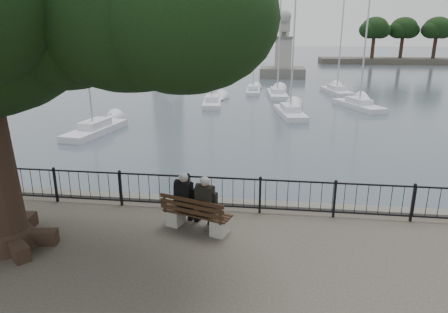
% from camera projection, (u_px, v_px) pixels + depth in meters
% --- Properties ---
extents(harbor, '(260.00, 260.00, 1.20)m').
position_uv_depth(harbor, '(226.00, 219.00, 11.86)').
color(harbor, '#55534E').
rests_on(harbor, ground).
extents(railing, '(22.06, 0.06, 1.00)m').
position_uv_depth(railing, '(224.00, 192.00, 11.08)').
color(railing, black).
rests_on(railing, ground).
extents(bench, '(1.86, 1.07, 0.94)m').
position_uv_depth(bench, '(196.00, 218.00, 10.06)').
color(bench, gray).
rests_on(bench, ground).
extents(person_left, '(0.59, 0.81, 1.49)m').
position_uv_depth(person_left, '(187.00, 201.00, 10.18)').
color(person_left, black).
rests_on(person_left, ground).
extents(person_right, '(0.59, 0.81, 1.49)m').
position_uv_depth(person_right, '(208.00, 205.00, 9.92)').
color(person_right, black).
rests_on(person_right, ground).
extents(tree, '(10.06, 7.03, 8.22)m').
position_uv_depth(tree, '(6.00, 0.00, 7.86)').
color(tree, black).
rests_on(tree, ground).
extents(lion_monument, '(6.11, 6.11, 8.98)m').
position_uv_depth(lion_monument, '(283.00, 60.00, 55.57)').
color(lion_monument, '#55534E').
rests_on(lion_monument, ground).
extents(sailboat_a, '(2.17, 5.40, 10.29)m').
position_uv_depth(sailboat_a, '(95.00, 128.00, 24.10)').
color(sailboat_a, silver).
rests_on(sailboat_a, ground).
extents(sailboat_b, '(2.10, 5.36, 10.32)m').
position_uv_depth(sailboat_b, '(212.00, 101.00, 33.76)').
color(sailboat_b, silver).
rests_on(sailboat_b, ground).
extents(sailboat_c, '(2.50, 5.61, 9.70)m').
position_uv_depth(sailboat_c, '(290.00, 112.00, 29.36)').
color(sailboat_c, silver).
rests_on(sailboat_c, ground).
extents(sailboat_d, '(3.61, 5.88, 9.64)m').
position_uv_depth(sailboat_d, '(358.00, 105.00, 32.32)').
color(sailboat_d, silver).
rests_on(sailboat_d, ground).
extents(sailboat_e, '(1.47, 4.96, 11.57)m').
position_uv_depth(sailboat_e, '(173.00, 87.00, 42.47)').
color(sailboat_e, silver).
rests_on(sailboat_e, ground).
extents(sailboat_f, '(1.49, 4.77, 10.02)m').
position_uv_depth(sailboat_f, '(253.00, 90.00, 40.70)').
color(sailboat_f, silver).
rests_on(sailboat_f, ground).
extents(sailboat_g, '(2.80, 5.97, 9.99)m').
position_uv_depth(sailboat_g, '(336.00, 91.00, 40.36)').
color(sailboat_g, silver).
rests_on(sailboat_g, ground).
extents(sailboat_h, '(2.72, 4.87, 11.03)m').
position_uv_depth(sailboat_h, '(208.00, 81.00, 48.25)').
color(sailboat_h, silver).
rests_on(sailboat_h, ground).
extents(sailboat_i, '(2.14, 5.93, 13.40)m').
position_uv_depth(sailboat_i, '(277.00, 93.00, 38.35)').
color(sailboat_i, silver).
rests_on(sailboat_i, ground).
extents(far_shore, '(30.00, 8.60, 9.18)m').
position_uv_depth(far_shore, '(400.00, 43.00, 80.09)').
color(far_shore, '#3C3832').
rests_on(far_shore, ground).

